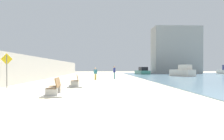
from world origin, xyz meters
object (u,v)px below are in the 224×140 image
Objects in this scene: person_walking at (95,73)px; person_standing at (114,71)px; boat_far_right at (142,71)px; bench_far at (75,84)px; bench_near at (54,91)px; boat_distant at (183,72)px; pedestrian_sign at (7,67)px.

person_walking is 0.87× the size of person_standing.
person_standing is at bearing -109.83° from boat_far_right.
boat_far_right reaches higher than bench_far.
bench_near is 17.55m from person_standing.
bench_far is 0.45× the size of boat_distant.
pedestrian_sign reaches higher than person_standing.
person_standing is 14.97m from boat_distant.
bench_far is 25.76m from boat_distant.
boat_far_right is (10.14, 23.55, -0.23)m from person_walking.
pedestrian_sign is (-4.83, -1.03, 1.37)m from bench_far.
person_standing is (4.18, 17.02, 0.80)m from bench_near.
person_standing is at bearing 76.22° from bench_near.
bench_near is 1.24× the size of person_standing.
person_standing is 22.67m from boat_far_right.
person_walking is 18.25m from boat_distant.
person_standing is (2.45, 2.23, 0.15)m from person_walking.
boat_far_right reaches higher than person_walking.
person_standing is 0.36× the size of boat_distant.
pedestrian_sign reaches higher than bench_far.
person_walking is 3.32m from person_standing.
pedestrian_sign is at bearing -120.23° from person_walking.
person_walking is 0.60× the size of pedestrian_sign.
person_standing is 0.68× the size of pedestrian_sign.
boat_far_right is (7.69, 21.32, -0.38)m from person_standing.
person_walking is at bearing 59.77° from pedestrian_sign.
boat_distant reaches higher than boat_far_right.
pedestrian_sign reaches higher than bench_near.
person_standing reaches higher than boat_far_right.
bench_far is at bearing -128.90° from boat_distant.
person_walking is (1.29, 9.47, 0.64)m from bench_far.
boat_distant is at bearing 51.10° from bench_far.
bench_near is at bearing -94.68° from bench_far.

